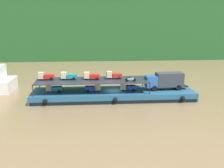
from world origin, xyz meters
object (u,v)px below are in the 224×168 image
(mini_truck_upper_bow, at_px, (114,75))
(mini_truck_upper_mid, at_px, (69,76))
(mini_truck_lower_mid, at_px, (128,87))
(motorcycle_upper_port, at_px, (130,79))
(covered_lorry, at_px, (165,80))
(mini_truck_lower_stern, at_px, (54,88))
(mini_truck_lower_aft, at_px, (93,88))
(mini_truck_upper_fore, at_px, (92,76))
(mini_truck_upper_stern, at_px, (46,76))
(cargo_barge, at_px, (113,95))

(mini_truck_upper_bow, bearing_deg, mini_truck_upper_mid, -179.23)
(mini_truck_lower_mid, height_order, mini_truck_upper_bow, mini_truck_upper_bow)
(mini_truck_upper_bow, bearing_deg, motorcycle_upper_port, -44.71)
(covered_lorry, relative_size, mini_truck_lower_stern, 2.84)
(mini_truck_lower_aft, bearing_deg, mini_truck_upper_mid, 166.57)
(mini_truck_upper_fore, distance_m, mini_truck_upper_bow, 4.04)
(mini_truck_upper_stern, bearing_deg, mini_truck_upper_mid, -1.07)
(covered_lorry, xyz_separation_m, mini_truck_upper_bow, (-9.33, 0.69, 1.00))
(covered_lorry, relative_size, mini_truck_upper_bow, 2.84)
(mini_truck_upper_stern, bearing_deg, mini_truck_lower_mid, -3.93)
(mini_truck_lower_aft, height_order, motorcycle_upper_port, motorcycle_upper_port)
(mini_truck_lower_stern, distance_m, mini_truck_lower_aft, 6.91)
(mini_truck_upper_stern, distance_m, mini_truck_upper_bow, 12.09)
(mini_truck_lower_aft, bearing_deg, motorcycle_upper_port, -13.04)
(mini_truck_lower_mid, distance_m, mini_truck_upper_stern, 14.71)
(cargo_barge, xyz_separation_m, mini_truck_upper_stern, (-11.94, 0.70, 3.44))
(cargo_barge, height_order, mini_truck_upper_bow, mini_truck_upper_bow)
(mini_truck_upper_mid, xyz_separation_m, mini_truck_upper_fore, (4.08, -0.30, 0.00))
(cargo_barge, height_order, covered_lorry, covered_lorry)
(covered_lorry, xyz_separation_m, mini_truck_lower_mid, (-6.88, -0.34, -1.00))
(mini_truck_upper_stern, height_order, motorcycle_upper_port, mini_truck_upper_stern)
(mini_truck_upper_mid, bearing_deg, mini_truck_lower_aft, -13.43)
(mini_truck_lower_stern, relative_size, motorcycle_upper_port, 1.46)
(cargo_barge, xyz_separation_m, covered_lorry, (9.48, 0.04, 2.45))
(mini_truck_lower_stern, bearing_deg, cargo_barge, 1.25)
(mini_truck_lower_mid, relative_size, mini_truck_upper_stern, 1.01)
(mini_truck_upper_mid, distance_m, motorcycle_upper_port, 11.06)
(mini_truck_lower_stern, relative_size, mini_truck_lower_aft, 1.00)
(motorcycle_upper_port, bearing_deg, cargo_barge, 145.94)
(mini_truck_lower_aft, bearing_deg, covered_lorry, 1.94)
(mini_truck_upper_fore, bearing_deg, mini_truck_lower_aft, -72.22)
(covered_lorry, bearing_deg, cargo_barge, -179.78)
(cargo_barge, bearing_deg, mini_truck_upper_fore, 175.29)
(motorcycle_upper_port, bearing_deg, mini_truck_upper_bow, 135.29)
(mini_truck_upper_mid, distance_m, mini_truck_upper_bow, 8.10)
(mini_truck_upper_mid, xyz_separation_m, motorcycle_upper_port, (10.76, -2.52, -0.26))
(covered_lorry, distance_m, mini_truck_upper_fore, 13.39)
(cargo_barge, distance_m, mini_truck_upper_mid, 8.69)
(covered_lorry, xyz_separation_m, motorcycle_upper_port, (-6.67, -1.94, 0.74))
(mini_truck_lower_mid, xyz_separation_m, mini_truck_upper_bow, (-2.45, 1.03, 2.00))
(mini_truck_upper_stern, height_order, mini_truck_upper_fore, same)
(mini_truck_lower_mid, relative_size, mini_truck_upper_fore, 1.00)
(covered_lorry, xyz_separation_m, mini_truck_lower_aft, (-13.12, -0.45, -1.00))
(cargo_barge, xyz_separation_m, mini_truck_lower_stern, (-10.55, -0.23, 1.44))
(covered_lorry, bearing_deg, mini_truck_lower_stern, -179.24)
(mini_truck_upper_fore, height_order, motorcycle_upper_port, mini_truck_upper_fore)
(mini_truck_lower_aft, relative_size, mini_truck_upper_mid, 1.01)
(mini_truck_lower_stern, xyz_separation_m, mini_truck_lower_aft, (6.91, -0.18, 0.00))
(cargo_barge, height_order, mini_truck_upper_stern, mini_truck_upper_stern)
(mini_truck_lower_aft, distance_m, mini_truck_upper_stern, 8.61)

